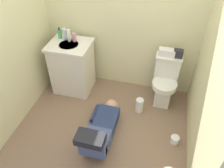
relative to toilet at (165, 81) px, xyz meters
The scene contains 16 objects.
ground_plane 1.09m from the toilet, 136.50° to the right, with size 2.76×2.94×0.04m, color #83654C.
wall_back 1.15m from the toilet, 157.24° to the left, with size 2.42×0.08×2.40m, color beige.
wall_left 2.19m from the toilet, 159.83° to the right, with size 0.08×1.94×2.40m, color beige.
wall_right 1.17m from the toilet, 58.40° to the right, with size 0.08×1.94×2.40m, color beige.
toilet is the anchor object (origin of this frame).
vanity_cabinet 1.41m from the toilet, behind, with size 0.60×0.52×0.82m.
faucet 1.50m from the toilet, behind, with size 0.02×0.02×0.10m, color silver.
person_plumber 1.18m from the toilet, 126.92° to the right, with size 0.39×1.06×0.52m.
tissue_box 0.44m from the toilet, 116.43° to the left, with size 0.22×0.11×0.10m, color silver.
toiletry_bag 0.46m from the toilet, 40.77° to the left, with size 0.12×0.09×0.11m, color #26262D.
soap_dispenser 1.68m from the toilet, behind, with size 0.06×0.06×0.17m.
bottle_clear 1.60m from the toilet, behind, with size 0.05×0.05×0.17m, color silver.
bottle_white 1.53m from the toilet, behind, with size 0.05×0.05×0.18m, color white.
bottle_pink 1.45m from the toilet, behind, with size 0.06×0.06×0.12m, color pink.
paper_towel_roll 0.51m from the toilet, 133.20° to the right, with size 0.11×0.11×0.22m, color white.
toilet_paper_roll 0.84m from the toilet, 72.86° to the right, with size 0.11×0.11×0.10m, color white.
Camera 1 is at (0.63, -1.90, 2.43)m, focal length 35.75 mm.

